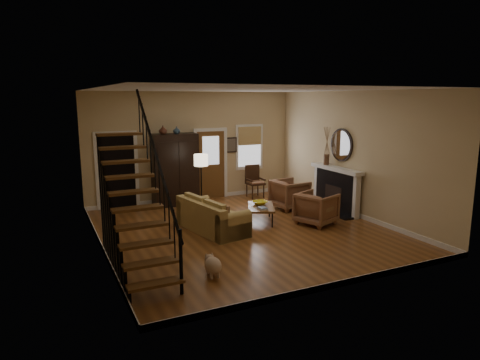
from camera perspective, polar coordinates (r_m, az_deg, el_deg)
name	(u,v)px	position (r m, az deg, el deg)	size (l,w,h in m)	color
room	(200,160)	(11.37, -5.30, 2.72)	(7.00, 7.33, 3.30)	brown
staircase	(135,185)	(7.81, -13.85, -0.61)	(0.94, 2.80, 3.20)	brown
fireplace	(337,185)	(12.14, 12.81, -0.67)	(0.33, 1.95, 2.30)	black
armoire	(175,170)	(12.66, -8.66, 1.39)	(1.30, 0.60, 2.10)	black
vase_a	(163,130)	(12.33, -10.24, 6.59)	(0.24, 0.24, 0.25)	#4C2619
vase_b	(177,130)	(12.44, -8.45, 6.59)	(0.20, 0.20, 0.21)	#334C60
sofa	(212,216)	(10.19, -3.73, -4.76)	(0.85, 1.98, 0.74)	tan
coffee_table	(261,214)	(10.92, 2.79, -4.55)	(0.64, 1.09, 0.42)	brown
bowl	(260,203)	(11.01, 2.67, -3.05)	(0.37, 0.37, 0.09)	gold
books	(262,208)	(10.55, 3.00, -3.79)	(0.20, 0.27, 0.05)	beige
armchair_left	(316,208)	(10.86, 10.13, -3.74)	(0.86, 0.88, 0.80)	brown
armchair_right	(290,194)	(12.28, 6.64, -1.89)	(0.88, 0.91, 0.83)	brown
floor_lamp	(201,184)	(11.60, -5.17, -0.57)	(0.37, 0.37, 1.63)	black
side_chair	(255,182)	(13.52, 2.05, -0.21)	(0.54, 0.54, 1.02)	#341E10
dog	(213,267)	(7.74, -3.60, -11.45)	(0.29, 0.48, 0.35)	beige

